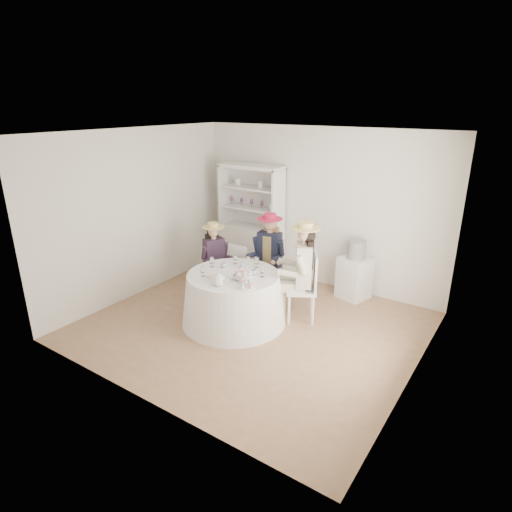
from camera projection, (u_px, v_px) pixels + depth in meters
The scene contains 23 objects.
ground at pixel (252, 326), 6.21m from camera, with size 4.50×4.50×0.00m, color #856042.
ceiling at pixel (251, 133), 5.29m from camera, with size 4.50×4.50×0.00m, color white.
wall_back at pixel (318, 208), 7.30m from camera, with size 4.50×4.50×0.00m, color silver.
wall_front at pixel (136, 288), 4.19m from camera, with size 4.50×4.50×0.00m, color silver.
wall_left at pixel (138, 214), 6.93m from camera, with size 4.50×4.50×0.00m, color silver.
wall_right at pixel (425, 273), 4.56m from camera, with size 4.50×4.50×0.00m, color silver.
tea_table at pixel (234, 298), 6.21m from camera, with size 1.52×1.52×0.76m.
hutch at pixel (252, 235), 7.98m from camera, with size 1.28×0.68×2.02m.
side_table at pixel (354, 278), 7.01m from camera, with size 0.44×0.44×0.69m, color silver.
hatbox at pixel (357, 249), 6.84m from camera, with size 0.30×0.30×0.30m, color black.
guest_left at pixel (215, 255), 6.96m from camera, with size 0.53×0.48×1.25m.
guest_mid at pixel (269, 252), 6.84m from camera, with size 0.53×0.55×1.42m.
guest_right at pixel (302, 266), 6.11m from camera, with size 0.64×0.59×1.50m.
spare_chair at pixel (241, 267), 7.08m from camera, with size 0.38×0.38×0.90m.
teacup_a at pixel (224, 266), 6.30m from camera, with size 0.08×0.08×0.07m, color white.
teacup_b at pixel (242, 265), 6.30m from camera, with size 0.08×0.08×0.07m, color white.
teacup_c at pixel (253, 273), 6.02m from camera, with size 0.10×0.10×0.08m, color white.
flower_bowl at pixel (241, 278), 5.87m from camera, with size 0.24×0.24×0.06m, color white.
flower_arrangement at pixel (242, 272), 5.88m from camera, with size 0.20×0.20×0.07m.
table_teapot at pixel (219, 280), 5.67m from camera, with size 0.24×0.17×0.18m.
sandwich_plate at pixel (213, 278), 5.91m from camera, with size 0.27×0.27×0.06m.
cupcake_stand at pixel (246, 281), 5.62m from camera, with size 0.25×0.25×0.23m.
stemware_set at pixel (233, 269), 6.05m from camera, with size 0.90×0.90×0.15m.
Camera 1 is at (3.13, -4.51, 3.07)m, focal length 30.00 mm.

